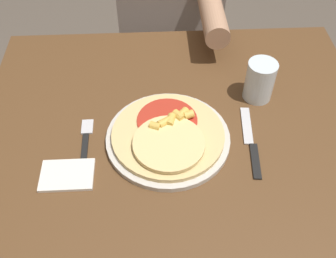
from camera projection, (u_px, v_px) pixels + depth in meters
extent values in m
cube|color=brown|center=(180.00, 156.00, 0.93)|extent=(0.99, 0.97, 0.03)
cylinder|color=brown|center=(55.00, 134.00, 1.49)|extent=(0.06, 0.06, 0.75)
cylinder|color=brown|center=(283.00, 126.00, 1.52)|extent=(0.06, 0.06, 0.75)
cylinder|color=beige|center=(168.00, 138.00, 0.94)|extent=(0.30, 0.30, 0.01)
cylinder|color=#DBBC7A|center=(168.00, 135.00, 0.93)|extent=(0.27, 0.27, 0.01)
cylinder|color=#B22D1E|center=(167.00, 120.00, 0.95)|extent=(0.15, 0.15, 0.00)
cylinder|color=#E8C881|center=(169.00, 145.00, 0.89)|extent=(0.17, 0.17, 0.01)
cylinder|color=gold|center=(165.00, 122.00, 0.93)|extent=(0.04, 0.03, 0.02)
cylinder|color=gold|center=(180.00, 116.00, 0.94)|extent=(0.03, 0.04, 0.02)
cylinder|color=gold|center=(155.00, 126.00, 0.92)|extent=(0.03, 0.03, 0.02)
cylinder|color=gold|center=(170.00, 120.00, 0.93)|extent=(0.03, 0.04, 0.02)
cylinder|color=gold|center=(188.00, 115.00, 0.94)|extent=(0.03, 0.03, 0.02)
cylinder|color=gold|center=(182.00, 114.00, 0.95)|extent=(0.04, 0.04, 0.02)
cube|color=black|center=(84.00, 155.00, 0.91)|extent=(0.02, 0.13, 0.00)
cube|color=silver|center=(87.00, 127.00, 0.97)|extent=(0.03, 0.05, 0.00)
cube|color=black|center=(255.00, 161.00, 0.90)|extent=(0.03, 0.10, 0.00)
cube|color=silver|center=(247.00, 125.00, 0.97)|extent=(0.03, 0.12, 0.00)
cylinder|color=silver|center=(260.00, 81.00, 1.00)|extent=(0.08, 0.08, 0.11)
cube|color=silver|center=(67.00, 175.00, 0.87)|extent=(0.12, 0.08, 0.01)
cylinder|color=#2D2D38|center=(151.00, 101.00, 1.79)|extent=(0.11, 0.11, 0.48)
cylinder|color=#2D2D38|center=(187.00, 100.00, 1.80)|extent=(0.11, 0.11, 0.48)
cube|color=gray|center=(169.00, 1.00, 1.42)|extent=(0.37, 0.22, 0.52)
cylinder|color=tan|center=(211.00, 9.00, 1.16)|extent=(0.07, 0.30, 0.07)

